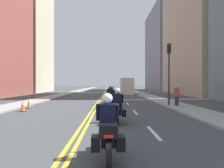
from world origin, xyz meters
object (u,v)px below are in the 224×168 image
Objects in this scene: motorcycle_0 at (108,132)px; motorcycle_2 at (111,100)px; motorcycle_1 at (118,108)px; motorcycle_6 at (111,91)px; motorcycle_3 at (110,96)px; pedestrian_0 at (177,96)px; motorcycle_5 at (111,92)px; parked_truck at (126,87)px; traffic_cone_0 at (29,104)px; motorcycle_4 at (111,93)px; traffic_cone_1 at (23,106)px; traffic_light_near at (169,63)px.

motorcycle_2 is (0.13, 10.36, 0.01)m from motorcycle_0.
motorcycle_1 is 1.01× the size of motorcycle_6.
motorcycle_6 is at bearing 90.48° from motorcycle_2.
motorcycle_3 is (-0.06, 5.65, -0.01)m from motorcycle_2.
pedestrian_0 is at bearing -36.26° from motorcycle_3.
motorcycle_5 is (0.14, 16.30, -0.00)m from motorcycle_2.
motorcycle_5 is at bearing 87.22° from motorcycle_0.
parked_truck is (2.78, 7.90, 0.61)m from motorcycle_5.
motorcycle_1 is at bearing -113.13° from pedestrian_0.
motorcycle_3 is 3.02× the size of traffic_cone_0.
motorcycle_0 is 13.12m from pedestrian_0.
motorcycle_0 is 5.03m from motorcycle_1.
motorcycle_0 is at bearing -87.76° from motorcycle_6.
motorcycle_4 is 11.94m from traffic_cone_0.
motorcycle_5 is (0.20, 10.65, 0.00)m from motorcycle_3.
motorcycle_6 is (0.10, 21.31, -0.01)m from motorcycle_2.
motorcycle_5 is (0.27, 26.66, 0.01)m from motorcycle_0.
traffic_cone_1 is (-5.82, -1.03, -0.31)m from motorcycle_2.
motorcycle_6 is 0.42× the size of traffic_light_near.
motorcycle_4 is 0.43× the size of traffic_light_near.
traffic_light_near reaches higher than parked_truck.
motorcycle_0 reaches higher than traffic_cone_1.
traffic_cone_1 is 0.11× the size of parked_truck.
motorcycle_3 is 1.26× the size of pedestrian_0.
motorcycle_1 is at bearing -35.22° from traffic_cone_1.
motorcycle_5 is 0.45× the size of traffic_light_near.
traffic_cone_1 is at bearing -163.12° from traffic_light_near.
motorcycle_3 reaches higher than motorcycle_0.
motorcycle_1 reaches higher than motorcycle_6.
motorcycle_2 reaches higher than motorcycle_6.
motorcycle_4 is 1.27× the size of pedestrian_0.
motorcycle_1 is 3.03× the size of traffic_cone_0.
parked_truck is (2.85, 13.10, 0.60)m from motorcycle_4.
motorcycle_6 is at bearing 91.95° from motorcycle_1.
motorcycle_4 is 13.49m from traffic_cone_1.
motorcycle_2 is 0.93× the size of motorcycle_5.
traffic_cone_1 is 11.34m from pedestrian_0.
motorcycle_5 reaches higher than motorcycle_0.
motorcycle_5 is at bearing 91.96° from motorcycle_1.
parked_truck is (2.63, 29.55, 0.60)m from motorcycle_1.
traffic_light_near is (4.58, -14.13, 2.84)m from motorcycle_5.
traffic_light_near is at bearing 143.48° from pedestrian_0.
traffic_cone_0 is 0.98× the size of traffic_cone_1.
traffic_cone_0 is 0.14× the size of traffic_light_near.
motorcycle_1 is 5.35m from motorcycle_2.
pedestrian_0 is at bearing 3.84° from traffic_cone_0.
motorcycle_4 reaches higher than motorcycle_0.
motorcycle_0 is at bearing -93.28° from motorcycle_1.
motorcycle_4 is (-0.23, 16.45, -0.00)m from motorcycle_1.
pedestrian_0 is 22.69m from parked_truck.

